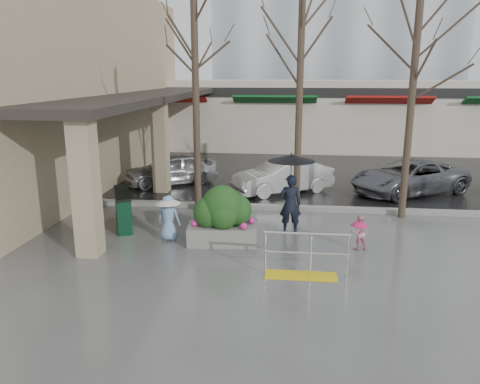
% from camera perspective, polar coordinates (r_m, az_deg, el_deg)
% --- Properties ---
extents(ground, '(120.00, 120.00, 0.00)m').
position_cam_1_polar(ground, '(11.86, 1.00, -7.51)').
color(ground, '#51514F').
rests_on(ground, ground).
extents(street_asphalt, '(120.00, 36.00, 0.01)m').
position_cam_1_polar(street_asphalt, '(33.27, 4.68, 6.62)').
color(street_asphalt, black).
rests_on(street_asphalt, ground).
extents(curb, '(120.00, 0.30, 0.15)m').
position_cam_1_polar(curb, '(15.61, 2.42, -1.83)').
color(curb, gray).
rests_on(curb, ground).
extents(near_building, '(6.00, 18.00, 8.00)m').
position_cam_1_polar(near_building, '(21.46, -21.92, 12.20)').
color(near_building, tan).
rests_on(near_building, ground).
extents(canopy_slab, '(2.80, 18.00, 0.25)m').
position_cam_1_polar(canopy_slab, '(19.86, -10.84, 11.78)').
color(canopy_slab, '#2D2823').
rests_on(canopy_slab, pillar_front).
extents(pillar_front, '(0.55, 0.55, 3.50)m').
position_cam_1_polar(pillar_front, '(11.87, -18.29, 0.63)').
color(pillar_front, tan).
rests_on(pillar_front, ground).
extents(pillar_back, '(0.55, 0.55, 3.50)m').
position_cam_1_polar(pillar_back, '(17.87, -9.68, 5.53)').
color(pillar_back, tan).
rests_on(pillar_back, ground).
extents(storefront_row, '(34.00, 6.74, 4.00)m').
position_cam_1_polar(storefront_row, '(29.04, 8.49, 9.40)').
color(storefront_row, beige).
rests_on(storefront_row, ground).
extents(handrail, '(1.90, 0.50, 1.03)m').
position_cam_1_polar(handrail, '(10.57, 7.81, -8.26)').
color(handrail, yellow).
rests_on(handrail, ground).
extents(tree_west, '(3.20, 3.20, 6.80)m').
position_cam_1_polar(tree_west, '(14.89, -5.53, 16.83)').
color(tree_west, '#382B21').
rests_on(tree_west, ground).
extents(tree_midwest, '(3.20, 3.20, 7.00)m').
position_cam_1_polar(tree_midwest, '(14.59, 7.45, 17.43)').
color(tree_midwest, '#382B21').
rests_on(tree_midwest, ground).
extents(tree_mideast, '(3.20, 3.20, 6.50)m').
position_cam_1_polar(tree_mideast, '(14.98, 20.59, 15.15)').
color(tree_mideast, '#382B21').
rests_on(tree_mideast, ground).
extents(woman, '(1.33, 1.33, 2.30)m').
position_cam_1_polar(woman, '(13.03, 6.20, 0.91)').
color(woman, black).
rests_on(woman, ground).
extents(child_pink, '(0.53, 0.47, 0.91)m').
position_cam_1_polar(child_pink, '(12.35, 14.30, -4.53)').
color(child_pink, pink).
rests_on(child_pink, ground).
extents(child_blue, '(0.68, 0.68, 1.25)m').
position_cam_1_polar(child_blue, '(12.72, -8.72, -2.67)').
color(child_blue, '#7EAAE1').
rests_on(child_blue, ground).
extents(planter, '(1.88, 1.11, 1.58)m').
position_cam_1_polar(planter, '(12.35, -2.14, -2.92)').
color(planter, slate).
rests_on(planter, ground).
extents(news_boxes, '(1.12, 1.89, 1.05)m').
position_cam_1_polar(news_boxes, '(14.21, -14.06, -2.01)').
color(news_boxes, '#0D3920').
rests_on(news_boxes, ground).
extents(car_a, '(3.95, 3.11, 1.26)m').
position_cam_1_polar(car_a, '(19.18, -8.41, 2.77)').
color(car_a, '#A2A1A6').
rests_on(car_a, ground).
extents(car_b, '(3.97, 3.10, 1.26)m').
position_cam_1_polar(car_b, '(17.72, 5.22, 1.92)').
color(car_b, silver).
rests_on(car_b, ground).
extents(car_c, '(4.97, 4.06, 1.26)m').
position_cam_1_polar(car_c, '(18.64, 19.92, 1.73)').
color(car_c, slate).
rests_on(car_c, ground).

